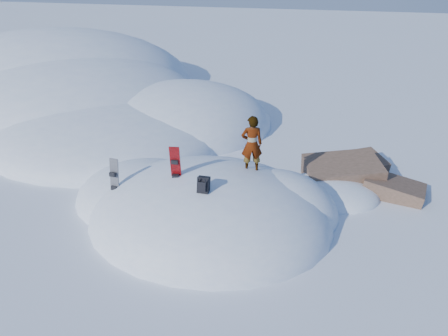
% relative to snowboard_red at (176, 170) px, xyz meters
% --- Properties ---
extents(ground, '(120.00, 120.00, 0.00)m').
position_rel_snowboard_red_xyz_m(ground, '(0.82, 0.33, -1.62)').
color(ground, white).
rests_on(ground, ground).
extents(snow_mound, '(8.00, 6.00, 3.00)m').
position_rel_snowboard_red_xyz_m(snow_mound, '(0.65, 0.57, -1.62)').
color(snow_mound, white).
rests_on(snow_mound, ground).
extents(snow_ridge, '(21.50, 18.50, 6.40)m').
position_rel_snowboard_red_xyz_m(snow_ridge, '(-9.61, 10.18, -1.62)').
color(snow_ridge, white).
rests_on(snow_ridge, ground).
extents(rock_outcrop, '(4.68, 4.41, 1.68)m').
position_rel_snowboard_red_xyz_m(rock_outcrop, '(4.54, 3.34, -1.60)').
color(rock_outcrop, brown).
rests_on(rock_outcrop, ground).
extents(snowboard_red, '(0.31, 0.27, 1.47)m').
position_rel_snowboard_red_xyz_m(snowboard_red, '(0.00, 0.00, 0.00)').
color(snowboard_red, red).
rests_on(snowboard_red, snow_mound).
extents(snowboard_dark, '(0.28, 0.23, 1.40)m').
position_rel_snowboard_red_xyz_m(snowboard_dark, '(-1.77, -0.23, -0.49)').
color(snowboard_dark, black).
rests_on(snowboard_dark, snow_mound).
extents(backpack, '(0.30, 0.35, 0.49)m').
position_rel_snowboard_red_xyz_m(backpack, '(0.96, -0.59, -0.01)').
color(backpack, black).
rests_on(backpack, snow_mound).
extents(gear_pile, '(0.93, 0.70, 0.25)m').
position_rel_snowboard_red_xyz_m(gear_pile, '(-1.72, -0.77, -1.49)').
color(gear_pile, black).
rests_on(gear_pile, ground).
extents(person, '(0.70, 0.57, 1.65)m').
position_rel_snowboard_red_xyz_m(person, '(1.84, 1.14, 0.51)').
color(person, slate).
rests_on(person, snow_mound).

